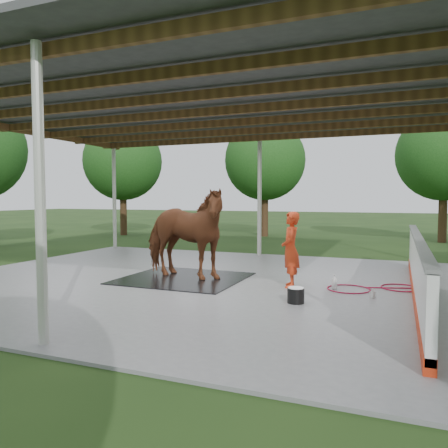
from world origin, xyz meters
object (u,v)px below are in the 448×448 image
at_px(dasher_board, 417,269).
at_px(handler, 291,249).
at_px(horse, 183,234).
at_px(wash_bucket, 296,295).

xyz_separation_m(dasher_board, handler, (-2.46, 0.05, 0.26)).
relative_size(horse, handler, 1.54).
xyz_separation_m(horse, wash_bucket, (2.97, -1.34, -0.91)).
distance_m(dasher_board, wash_bucket, 2.46).
distance_m(dasher_board, horse, 5.03).
height_order(dasher_board, handler, handler).
bearing_deg(horse, wash_bucket, -104.63).
bearing_deg(handler, dasher_board, 74.12).
height_order(handler, wash_bucket, handler).
bearing_deg(wash_bucket, horse, 155.66).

